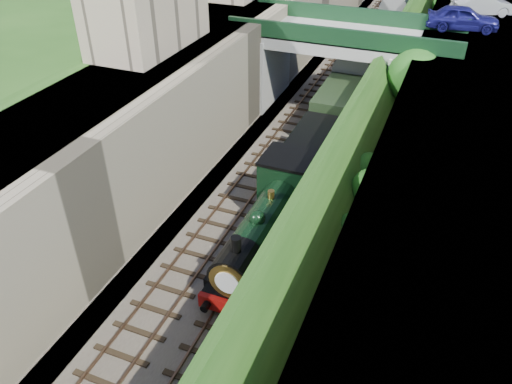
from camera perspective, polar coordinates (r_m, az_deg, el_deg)
ground at (r=21.94m, az=-7.72°, el=-16.30°), size 160.00×160.00×0.00m
trackbed at (r=36.70m, az=7.29°, el=6.87°), size 10.00×90.00×0.20m
retaining_wall at (r=36.88m, az=-0.77°, el=13.09°), size 1.00×90.00×7.00m
street_plateau_left at (r=38.28m, az=-5.76°, el=13.73°), size 6.00×90.00×7.00m
street_plateau_right at (r=34.60m, az=23.10°, el=8.13°), size 8.00×90.00×6.25m
embankment_slope at (r=33.68m, az=15.13°, el=8.13°), size 4.47×90.00×6.36m
track_left at (r=37.11m, az=4.31°, el=7.63°), size 2.50×90.00×0.20m
track_right at (r=36.40m, az=9.13°, el=6.72°), size 2.50×90.00×0.20m
road_bridge at (r=38.54m, az=10.79°, el=14.37°), size 16.00×6.40×7.25m
building_near at (r=31.95m, az=-12.31°, el=19.37°), size 4.00×8.00×4.00m
tree at (r=34.96m, az=17.86°, el=12.25°), size 3.60×3.80×6.60m
car_blue at (r=40.39m, az=22.57°, el=17.91°), size 5.24×2.72×1.70m
car_silver at (r=45.00m, az=24.51°, el=18.86°), size 4.93×3.42×1.54m
locomotive at (r=24.36m, az=1.54°, el=-3.58°), size 3.10×10.23×3.83m
tender at (r=30.37m, az=6.44°, el=3.98°), size 2.70×6.00×3.05m
coach_front at (r=41.34m, az=11.57°, el=12.65°), size 2.90×18.00×3.70m
coach_middle at (r=59.10m, az=15.64°, el=18.64°), size 2.90×18.00×3.70m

